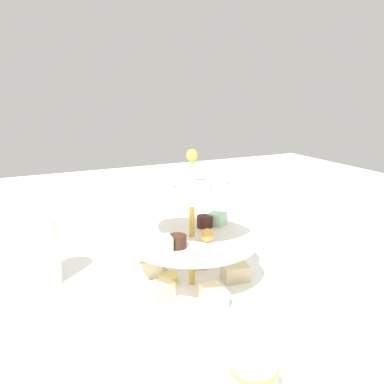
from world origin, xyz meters
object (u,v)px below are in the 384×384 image
at_px(water_glass_tall_right, 41,252).
at_px(teacup_with_saucer, 253,384).
at_px(tiered_serving_stand, 192,250).
at_px(water_glass_short_left, 338,332).
at_px(butter_knife_left, 181,229).
at_px(water_glass_mid_back, 320,257).

xyz_separation_m(water_glass_tall_right, teacup_with_saucer, (-0.18, 0.44, -0.04)).
xyz_separation_m(tiered_serving_stand, water_glass_short_left, (-0.09, 0.27, -0.04)).
distance_m(water_glass_short_left, teacup_with_saucer, 0.16).
bearing_deg(water_glass_tall_right, tiered_serving_stand, 149.00).
height_order(water_glass_tall_right, water_glass_short_left, water_glass_tall_right).
bearing_deg(butter_knife_left, water_glass_short_left, 109.87).
bearing_deg(water_glass_short_left, butter_knife_left, -92.77).
distance_m(tiered_serving_stand, butter_knife_left, 0.34).
relative_size(teacup_with_saucer, butter_knife_left, 0.53).
relative_size(tiered_serving_stand, butter_knife_left, 1.68).
distance_m(water_glass_tall_right, water_glass_short_left, 0.53).
bearing_deg(teacup_with_saucer, water_glass_short_left, -171.52).
bearing_deg(water_glass_mid_back, butter_knife_left, -71.04).
distance_m(water_glass_tall_right, teacup_with_saucer, 0.47).
xyz_separation_m(water_glass_tall_right, water_glass_mid_back, (-0.49, 0.21, -0.02)).
bearing_deg(tiered_serving_stand, water_glass_short_left, 109.09).
relative_size(tiered_serving_stand, water_glass_short_left, 3.79).
height_order(tiered_serving_stand, water_glass_mid_back, tiered_serving_stand).
bearing_deg(water_glass_tall_right, butter_knife_left, -155.53).
bearing_deg(butter_knife_left, water_glass_tall_right, 47.11).
xyz_separation_m(water_glass_short_left, teacup_with_saucer, (0.15, 0.02, -0.01)).
bearing_deg(teacup_with_saucer, tiered_serving_stand, -101.96).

